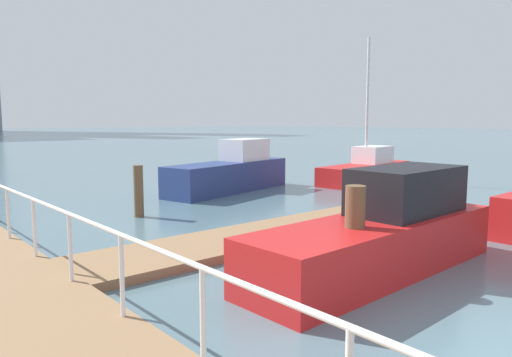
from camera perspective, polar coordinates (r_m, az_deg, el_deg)
ground_plane at (r=22.40m, az=-25.70°, el=-1.06°), size 300.00×300.00×0.00m
floating_dock at (r=11.82m, az=1.24°, el=-6.59°), size 11.00×2.00×0.18m
boardwalk_railing at (r=11.23m, az=-27.26°, el=-2.07°), size 0.06×28.41×1.08m
dock_piling_0 at (r=11.73m, az=18.56°, el=-2.85°), size 0.30×0.30×1.87m
dock_piling_1 at (r=11.55m, az=20.75°, el=-3.93°), size 0.30×0.30×1.54m
dock_piling_2 at (r=8.56m, az=11.53°, el=-6.61°), size 0.35×0.35×1.74m
dock_piling_3 at (r=14.64m, az=-13.67°, el=-1.45°), size 0.28×0.28×1.53m
moored_boat_0 at (r=19.47m, az=-2.96°, el=0.74°), size 6.27×2.96×2.06m
moored_boat_3 at (r=9.54m, az=14.79°, el=-6.19°), size 6.01×1.81×1.93m
moored_boat_4 at (r=22.87m, az=12.92°, el=1.11°), size 6.07×2.31×6.49m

